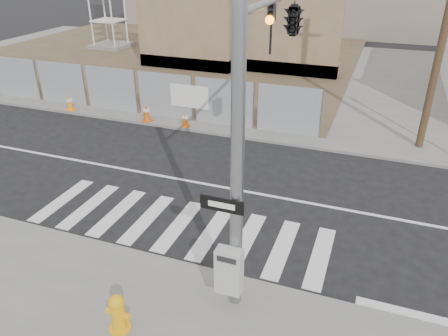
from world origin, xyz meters
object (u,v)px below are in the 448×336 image
(traffic_cone_b, at_px, (70,103))
(traffic_cone_d, at_px, (185,120))
(fire_hydrant, at_px, (118,313))
(traffic_cone_c, at_px, (147,113))
(signal_pole, at_px, (277,60))

(traffic_cone_b, relative_size, traffic_cone_d, 1.16)
(fire_hydrant, height_order, traffic_cone_d, fire_hydrant)
(traffic_cone_b, bearing_deg, fire_hydrant, -48.34)
(traffic_cone_c, distance_m, traffic_cone_d, 1.86)
(traffic_cone_d, bearing_deg, signal_pole, -49.31)
(fire_hydrant, distance_m, traffic_cone_c, 11.85)
(traffic_cone_c, bearing_deg, traffic_cone_d, 0.00)
(traffic_cone_b, bearing_deg, traffic_cone_c, 0.00)
(fire_hydrant, xyz_separation_m, traffic_cone_b, (-9.43, 10.59, -0.06))
(signal_pole, distance_m, traffic_cone_d, 9.34)
(fire_hydrant, bearing_deg, signal_pole, 72.02)
(signal_pole, height_order, traffic_cone_c, signal_pole)
(fire_hydrant, distance_m, traffic_cone_d, 11.14)
(signal_pole, bearing_deg, fire_hydrant, -114.05)
(signal_pole, height_order, traffic_cone_d, signal_pole)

